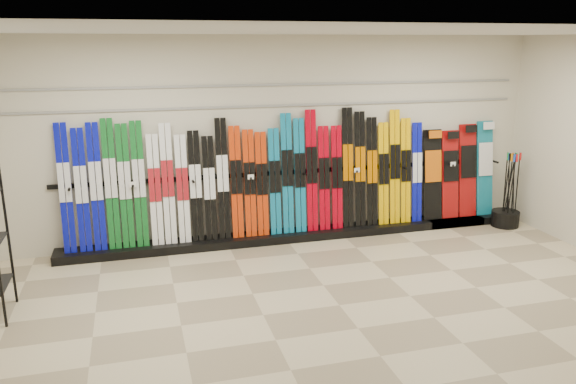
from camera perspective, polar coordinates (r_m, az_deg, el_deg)
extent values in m
plane|color=gray|center=(6.53, 5.24, -11.38)|extent=(8.00, 8.00, 0.00)
plane|color=beige|center=(8.35, -0.59, 5.38)|extent=(8.00, 0.00, 8.00)
plane|color=silver|center=(5.86, 5.96, 15.95)|extent=(8.00, 8.00, 0.00)
cube|color=black|center=(8.57, 1.28, -4.33)|extent=(8.00, 0.40, 0.12)
cube|color=#090FA8|center=(8.07, -21.70, 0.31)|extent=(0.17, 0.22, 1.76)
cube|color=#090FA8|center=(8.05, -20.24, 0.13)|extent=(0.17, 0.21, 1.68)
cube|color=#090FA8|center=(8.03, -18.89, 0.47)|extent=(0.17, 0.22, 1.75)
cube|color=#116021|center=(8.02, -17.55, 0.73)|extent=(0.17, 0.22, 1.79)
cube|color=#116021|center=(8.02, -16.22, 0.54)|extent=(0.17, 0.21, 1.71)
cube|color=#116021|center=(8.02, -14.87, 0.75)|extent=(0.17, 0.22, 1.75)
cube|color=white|center=(8.03, -13.36, 0.17)|extent=(0.17, 0.19, 1.56)
cube|color=white|center=(8.03, -12.10, 0.77)|extent=(0.17, 0.21, 1.70)
cube|color=white|center=(8.05, -10.66, 0.27)|extent=(0.17, 0.19, 1.53)
cube|color=black|center=(8.07, -9.37, 0.54)|extent=(0.17, 0.20, 1.58)
cube|color=black|center=(8.09, -7.97, 0.34)|extent=(0.17, 0.19, 1.50)
cube|color=black|center=(8.10, -6.65, 1.30)|extent=(0.17, 0.22, 1.74)
cube|color=red|center=(8.14, -5.28, 0.97)|extent=(0.17, 0.20, 1.62)
cube|color=red|center=(8.18, -3.92, 0.85)|extent=(0.17, 0.20, 1.56)
cube|color=red|center=(8.22, -2.66, 0.79)|extent=(0.17, 0.19, 1.52)
cube|color=#0E719C|center=(8.26, -1.35, 1.04)|extent=(0.17, 0.20, 1.57)
cube|color=#0E719C|center=(8.30, -0.08, 1.85)|extent=(0.17, 0.22, 1.78)
cube|color=#0E719C|center=(8.36, 1.21, 1.66)|extent=(0.17, 0.21, 1.70)
cube|color=#B30012|center=(8.40, 2.42, 2.14)|extent=(0.17, 0.22, 1.82)
cube|color=#B30012|center=(8.48, 3.69, 1.38)|extent=(0.17, 0.20, 1.57)
cube|color=#B30012|center=(8.55, 4.99, 1.46)|extent=(0.17, 0.20, 1.57)
cube|color=black|center=(8.59, 6.09, 2.40)|extent=(0.17, 0.23, 1.83)
cube|color=black|center=(8.67, 7.33, 2.26)|extent=(0.17, 0.22, 1.76)
cube|color=black|center=(8.76, 8.53, 2.02)|extent=(0.17, 0.21, 1.67)
cube|color=#F1B400|center=(8.84, 9.68, 1.82)|extent=(0.17, 0.20, 1.59)
cube|color=#F1B400|center=(8.91, 10.79, 2.49)|extent=(0.17, 0.22, 1.77)
cube|color=#F1B400|center=(9.00, 11.87, 2.12)|extent=(0.17, 0.20, 1.64)
cube|color=#090FA8|center=(9.10, 12.96, 1.95)|extent=(0.17, 0.20, 1.57)
cube|color=black|center=(9.28, 14.46, 1.70)|extent=(0.32, 0.22, 1.44)
cube|color=#990C0C|center=(9.44, 16.14, 1.72)|extent=(0.29, 0.22, 1.41)
cube|color=#990C0C|center=(9.61, 17.77, 2.09)|extent=(0.30, 0.23, 1.50)
cube|color=#14728C|center=(9.78, 19.35, 2.29)|extent=(0.29, 0.24, 1.54)
cylinder|color=black|center=(9.77, 21.18, -2.52)|extent=(0.44, 0.44, 0.25)
cylinder|color=black|center=(9.60, 21.93, 0.11)|extent=(0.08, 0.09, 1.18)
cylinder|color=black|center=(9.61, 21.49, 0.17)|extent=(0.07, 0.09, 1.18)
cylinder|color=black|center=(9.67, 21.26, 0.29)|extent=(0.02, 0.06, 1.18)
cylinder|color=black|center=(9.70, 21.88, 0.27)|extent=(0.02, 0.07, 1.18)
cylinder|color=black|center=(9.70, 21.53, 0.30)|extent=(0.08, 0.12, 1.18)
cylinder|color=black|center=(9.66, 21.50, 0.25)|extent=(0.15, 0.03, 1.17)
cylinder|color=black|center=(9.59, 21.71, 0.12)|extent=(0.14, 0.10, 1.17)
cylinder|color=black|center=(9.68, 21.16, 0.32)|extent=(0.07, 0.12, 1.18)
cylinder|color=black|center=(9.76, 22.23, 0.31)|extent=(0.02, 0.06, 1.18)
cube|color=gray|center=(8.26, -0.56, 8.78)|extent=(7.60, 0.02, 0.03)
cube|color=gray|center=(8.24, -0.56, 10.85)|extent=(7.60, 0.02, 0.03)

